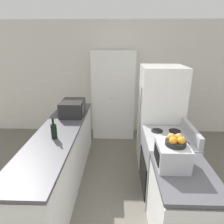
{
  "coord_description": "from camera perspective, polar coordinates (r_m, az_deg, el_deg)",
  "views": [
    {
      "loc": [
        0.1,
        -1.17,
        2.15
      ],
      "look_at": [
        0.0,
        1.92,
        1.05
      ],
      "focal_mm": 32.0,
      "sensor_mm": 36.0,
      "label": 1
    }
  ],
  "objects": [
    {
      "name": "fruit_bowl",
      "position": [
        2.11,
        17.78,
        -7.88
      ],
      "size": [
        0.21,
        0.21,
        0.11
      ],
      "color": "black",
      "rests_on": "toaster_oven"
    },
    {
      "name": "stove",
      "position": [
        3.08,
        15.15,
        -14.38
      ],
      "size": [
        0.66,
        0.77,
        1.07
      ],
      "color": "#9E9EA3",
      "rests_on": "ground_plane"
    },
    {
      "name": "wall_back",
      "position": [
        4.77,
        0.65,
        9.3
      ],
      "size": [
        7.0,
        0.06,
        2.6
      ],
      "color": "silver",
      "rests_on": "ground_plane"
    },
    {
      "name": "toaster_oven",
      "position": [
        2.2,
        16.72,
        -11.65
      ],
      "size": [
        0.32,
        0.37,
        0.25
      ],
      "color": "#B2B2B7",
      "rests_on": "counter_right"
    },
    {
      "name": "pantry_cabinet",
      "position": [
        4.56,
        0.41,
        4.78
      ],
      "size": [
        0.94,
        0.49,
        1.97
      ],
      "color": "white",
      "rests_on": "ground_plane"
    },
    {
      "name": "microwave",
      "position": [
        3.57,
        -11.16,
        1.15
      ],
      "size": [
        0.39,
        0.5,
        0.26
      ],
      "color": "black",
      "rests_on": "counter_left"
    },
    {
      "name": "refrigerator",
      "position": [
        3.56,
        13.41,
        -1.7
      ],
      "size": [
        0.71,
        0.69,
        1.78
      ],
      "color": "white",
      "rests_on": "ground_plane"
    },
    {
      "name": "counter_right",
      "position": [
        2.49,
        18.99,
        -25.15
      ],
      "size": [
        0.6,
        0.8,
        0.91
      ],
      "color": "silver",
      "rests_on": "ground_plane"
    },
    {
      "name": "counter_left",
      "position": [
        3.27,
        -14.44,
        -12.68
      ],
      "size": [
        0.6,
        2.73,
        0.91
      ],
      "color": "silver",
      "rests_on": "ground_plane"
    },
    {
      "name": "wine_bottle",
      "position": [
        2.78,
        -16.27,
        -5.2
      ],
      "size": [
        0.08,
        0.08,
        0.29
      ],
      "color": "black",
      "rests_on": "counter_left"
    }
  ]
}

